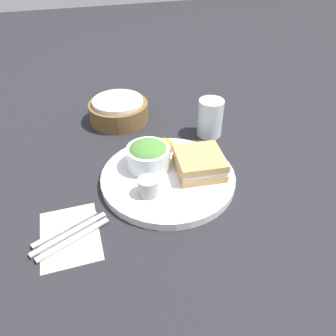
# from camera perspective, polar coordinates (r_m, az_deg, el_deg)

# --- Properties ---
(ground_plane) EXTENTS (4.00, 4.00, 0.00)m
(ground_plane) POSITION_cam_1_polar(r_m,az_deg,el_deg) (0.82, -0.00, -2.22)
(ground_plane) COLOR #232328
(plate) EXTENTS (0.33, 0.33, 0.02)m
(plate) POSITION_cam_1_polar(r_m,az_deg,el_deg) (0.81, -0.00, -1.68)
(plate) COLOR silver
(plate) RESTS_ON ground_plane
(sandwich) EXTENTS (0.12, 0.13, 0.05)m
(sandwich) POSITION_cam_1_polar(r_m,az_deg,el_deg) (0.80, 5.49, 0.84)
(sandwich) COLOR tan
(sandwich) RESTS_ON plate
(salad_bowl) EXTENTS (0.11, 0.11, 0.07)m
(salad_bowl) POSITION_cam_1_polar(r_m,az_deg,el_deg) (0.81, -3.46, 2.32)
(salad_bowl) COLOR white
(salad_bowl) RESTS_ON plate
(dressing_cup) EXTENTS (0.05, 0.05, 0.04)m
(dressing_cup) POSITION_cam_1_polar(r_m,az_deg,el_deg) (0.74, -3.47, -3.25)
(dressing_cup) COLOR #99999E
(dressing_cup) RESTS_ON plate
(orange_wedge) EXTENTS (0.05, 0.05, 0.05)m
(orange_wedge) POSITION_cam_1_polar(r_m,az_deg,el_deg) (0.86, -0.58, 3.76)
(orange_wedge) COLOR orange
(orange_wedge) RESTS_ON plate
(drink_glass) EXTENTS (0.07, 0.07, 0.11)m
(drink_glass) POSITION_cam_1_polar(r_m,az_deg,el_deg) (0.97, 7.37, 8.66)
(drink_glass) COLOR silver
(drink_glass) RESTS_ON ground_plane
(bread_basket) EXTENTS (0.19, 0.19, 0.07)m
(bread_basket) POSITION_cam_1_polar(r_m,az_deg,el_deg) (1.06, -8.59, 9.87)
(bread_basket) COLOR brown
(bread_basket) RESTS_ON ground_plane
(napkin) EXTENTS (0.12, 0.16, 0.00)m
(napkin) POSITION_cam_1_polar(r_m,az_deg,el_deg) (0.72, -16.70, -11.13)
(napkin) COLOR beige
(napkin) RESTS_ON ground_plane
(fork) EXTENTS (0.15, 0.08, 0.01)m
(fork) POSITION_cam_1_polar(r_m,az_deg,el_deg) (0.70, -16.08, -11.77)
(fork) COLOR #B2B2B7
(fork) RESTS_ON napkin
(knife) EXTENTS (0.16, 0.08, 0.01)m
(knife) POSITION_cam_1_polar(r_m,az_deg,el_deg) (0.72, -16.77, -10.89)
(knife) COLOR #B2B2B7
(knife) RESTS_ON napkin
(spoon) EXTENTS (0.14, 0.07, 0.01)m
(spoon) POSITION_cam_1_polar(r_m,az_deg,el_deg) (0.73, -17.42, -10.04)
(spoon) COLOR #B2B2B7
(spoon) RESTS_ON napkin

